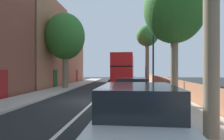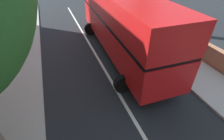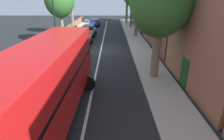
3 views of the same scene
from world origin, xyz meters
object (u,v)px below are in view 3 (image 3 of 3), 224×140
(parked_car_blue_right_1, at_px, (94,22))
(lamppost_right, at_px, (55,21))
(parked_car_silver_right_0, at_px, (82,39))
(parked_car_silver_right_2, at_px, (88,30))
(double_decker_bus, at_px, (44,85))
(litter_bin_right, at_px, (76,28))
(street_tree_left_0, at_px, (161,1))
(street_tree_right_3, at_px, (59,1))

(parked_car_blue_right_1, height_order, lamppost_right, lamppost_right)
(parked_car_silver_right_0, height_order, parked_car_silver_right_2, parked_car_silver_right_2)
(parked_car_silver_right_0, xyz_separation_m, parked_car_silver_right_2, (-0.00, -6.37, 0.04))
(parked_car_silver_right_0, relative_size, parked_car_silver_right_2, 1.02)
(double_decker_bus, bearing_deg, lamppost_right, -76.53)
(double_decker_bus, distance_m, litter_bin_right, 25.96)
(lamppost_right, bearing_deg, street_tree_left_0, 151.21)
(street_tree_right_3, relative_size, lamppost_right, 1.19)
(parked_car_blue_right_1, distance_m, parked_car_silver_right_2, 10.37)
(street_tree_left_0, distance_m, street_tree_right_3, 13.53)
(litter_bin_right, bearing_deg, parked_car_blue_right_1, -113.03)
(street_tree_right_3, distance_m, litter_bin_right, 11.34)
(double_decker_bus, bearing_deg, parked_car_silver_right_2, -87.91)
(parked_car_silver_right_0, bearing_deg, double_decker_bus, 92.95)
(parked_car_silver_right_0, height_order, parked_car_blue_right_1, parked_car_silver_right_0)
(street_tree_left_0, bearing_deg, parked_car_silver_right_2, -65.66)
(double_decker_bus, relative_size, parked_car_silver_right_2, 2.56)
(parked_car_blue_right_1, bearing_deg, lamppost_right, 85.19)
(litter_bin_right, bearing_deg, double_decker_bus, 97.99)
(litter_bin_right, bearing_deg, lamppost_right, 93.87)
(litter_bin_right, bearing_deg, street_tree_right_3, 92.27)
(double_decker_bus, distance_m, parked_car_silver_right_0, 15.59)
(lamppost_right, height_order, litter_bin_right, lamppost_right)
(double_decker_bus, height_order, street_tree_right_3, street_tree_right_3)
(parked_car_silver_right_0, distance_m, street_tree_left_0, 12.96)
(street_tree_left_0, relative_size, litter_bin_right, 7.09)
(parked_car_blue_right_1, relative_size, parked_car_silver_right_2, 0.91)
(parked_car_silver_right_0, height_order, street_tree_left_0, street_tree_left_0)
(street_tree_left_0, xyz_separation_m, lamppost_right, (9.03, -4.96, -1.96))
(parked_car_blue_right_1, distance_m, street_tree_right_3, 17.63)
(street_tree_left_0, distance_m, lamppost_right, 10.49)
(lamppost_right, bearing_deg, double_decker_bus, 103.47)
(double_decker_bus, relative_size, lamppost_right, 1.77)
(parked_car_blue_right_1, relative_size, street_tree_right_3, 0.53)
(street_tree_left_0, height_order, lamppost_right, street_tree_left_0)
(litter_bin_right, bearing_deg, parked_car_silver_right_0, 105.42)
(parked_car_silver_right_0, bearing_deg, parked_car_blue_right_1, -90.00)
(double_decker_bus, distance_m, parked_car_blue_right_1, 32.28)
(parked_car_silver_right_2, relative_size, street_tree_right_3, 0.58)
(parked_car_silver_right_2, height_order, lamppost_right, lamppost_right)
(parked_car_silver_right_0, relative_size, street_tree_left_0, 0.54)
(parked_car_silver_right_2, bearing_deg, street_tree_left_0, 114.34)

